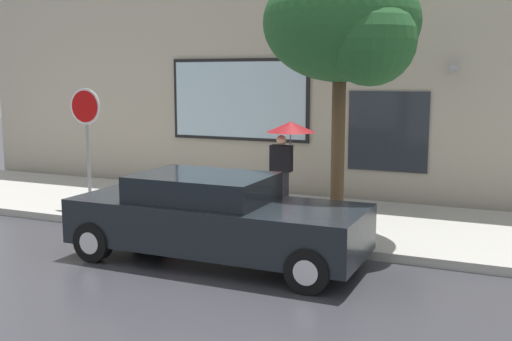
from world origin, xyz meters
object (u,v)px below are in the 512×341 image
parked_car (214,218)px  pedestrian_with_umbrella (288,139)px  fire_hydrant (169,193)px  street_tree (346,27)px  stop_sign (86,124)px

parked_car → pedestrian_with_umbrella: bearing=91.4°
fire_hydrant → street_tree: street_tree is taller
stop_sign → street_tree: bearing=1.7°
fire_hydrant → street_tree: (3.73, -0.18, 3.23)m
parked_car → street_tree: (1.52, 2.03, 3.06)m
parked_car → pedestrian_with_umbrella: pedestrian_with_umbrella is taller
street_tree → parked_car: bearing=-126.8°
street_tree → stop_sign: bearing=-178.3°
parked_car → fire_hydrant: (-2.21, 2.22, -0.17)m
fire_hydrant → pedestrian_with_umbrella: pedestrian_with_umbrella is taller
fire_hydrant → stop_sign: 2.30m
fire_hydrant → parked_car: bearing=-45.1°
parked_car → pedestrian_with_umbrella: (-0.09, 3.50, 0.94)m
pedestrian_with_umbrella → stop_sign: 4.24m
parked_car → fire_hydrant: parked_car is taller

